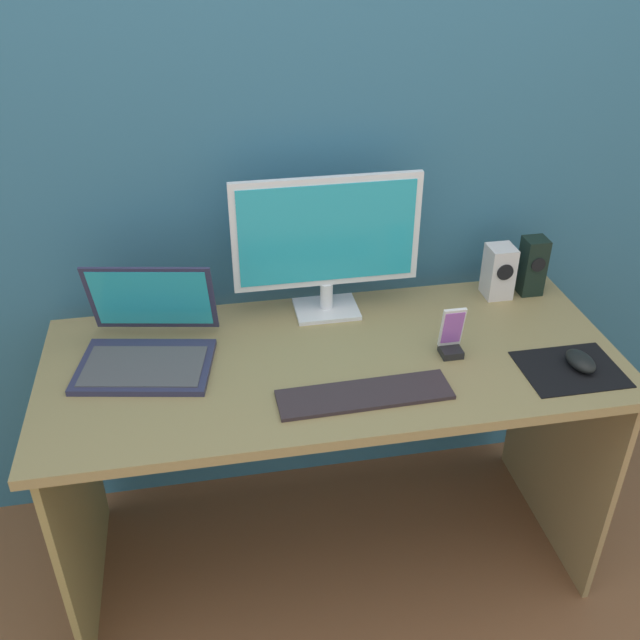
# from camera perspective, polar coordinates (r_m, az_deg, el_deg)

# --- Properties ---
(ground_plane) EXTENTS (8.00, 8.00, 0.00)m
(ground_plane) POSITION_cam_1_polar(r_m,az_deg,el_deg) (2.36, 0.84, -18.12)
(ground_plane) COLOR brown
(wall_back) EXTENTS (6.00, 0.04, 2.50)m
(wall_back) POSITION_cam_1_polar(r_m,az_deg,el_deg) (2.00, -1.19, 15.61)
(wall_back) COLOR #316584
(wall_back) RESTS_ON ground_plane
(desk) EXTENTS (1.50, 0.65, 0.75)m
(desk) POSITION_cam_1_polar(r_m,az_deg,el_deg) (1.94, 0.98, -6.68)
(desk) COLOR #907C4E
(desk) RESTS_ON ground_plane
(monitor) EXTENTS (0.52, 0.14, 0.41)m
(monitor) POSITION_cam_1_polar(r_m,az_deg,el_deg) (1.94, 0.55, 6.40)
(monitor) COLOR white
(monitor) RESTS_ON desk
(speaker_right) EXTENTS (0.07, 0.07, 0.18)m
(speaker_right) POSITION_cam_1_polar(r_m,az_deg,el_deg) (2.19, 16.71, 4.20)
(speaker_right) COLOR black
(speaker_right) RESTS_ON desk
(speaker_near_monitor) EXTENTS (0.08, 0.08, 0.16)m
(speaker_near_monitor) POSITION_cam_1_polar(r_m,az_deg,el_deg) (2.15, 14.19, 3.81)
(speaker_near_monitor) COLOR silver
(speaker_near_monitor) RESTS_ON desk
(laptop) EXTENTS (0.38, 0.35, 0.23)m
(laptop) POSITION_cam_1_polar(r_m,az_deg,el_deg) (1.87, -13.74, -1.80)
(laptop) COLOR #2C2C4A
(laptop) RESTS_ON desk
(keyboard_external) EXTENTS (0.43, 0.12, 0.01)m
(keyboard_external) POSITION_cam_1_polar(r_m,az_deg,el_deg) (1.72, 3.61, -6.02)
(keyboard_external) COLOR #302429
(keyboard_external) RESTS_ON desk
(mousepad) EXTENTS (0.25, 0.20, 0.00)m
(mousepad) POSITION_cam_1_polar(r_m,az_deg,el_deg) (1.91, 19.48, -3.75)
(mousepad) COLOR black
(mousepad) RESTS_ON desk
(mouse) EXTENTS (0.07, 0.11, 0.04)m
(mouse) POSITION_cam_1_polar(r_m,az_deg,el_deg) (1.92, 20.23, -3.11)
(mouse) COLOR black
(mouse) RESTS_ON mousepad
(phone_in_dock) EXTENTS (0.06, 0.05, 0.14)m
(phone_in_dock) POSITION_cam_1_polar(r_m,az_deg,el_deg) (1.87, 10.54, -1.45)
(phone_in_dock) COLOR black
(phone_in_dock) RESTS_ON desk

